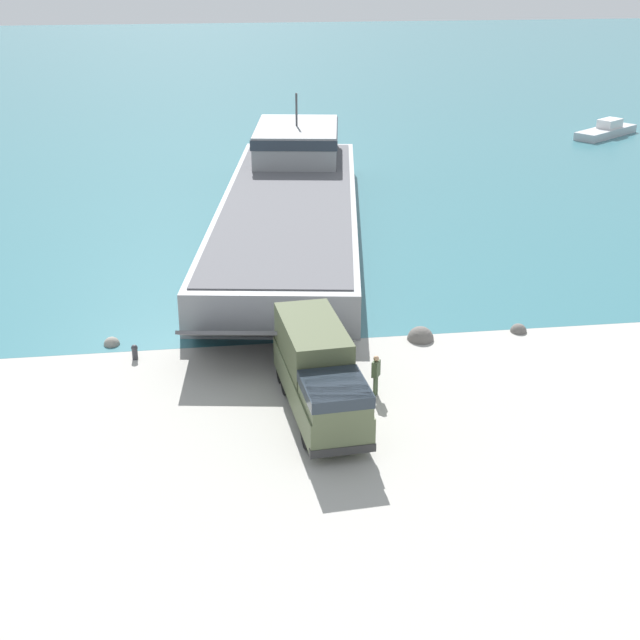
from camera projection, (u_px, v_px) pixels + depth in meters
ground_plane at (330, 412)px, 35.63m from camera, size 240.00×240.00×0.00m
water_surface at (227, 77)px, 123.94m from camera, size 240.00×180.00×0.01m
landing_craft at (291, 198)px, 59.11m from camera, size 13.85×38.83×7.07m
military_truck at (319, 373)px, 34.96m from camera, size 3.00×8.11×3.33m
soldier_on_ramp at (376, 372)px, 36.53m from camera, size 0.44×0.50×1.79m
moored_boat_a at (606, 131)px, 86.04m from camera, size 7.74×6.42×1.57m
mooring_bollard at (135, 351)px, 39.97m from camera, size 0.30×0.30×0.70m
shoreline_rock_a at (112, 345)px, 41.55m from camera, size 0.75×0.75×0.75m
shoreline_rock_b at (518, 332)px, 42.94m from camera, size 0.80×0.80×0.80m
shoreline_rock_c at (420, 339)px, 42.10m from camera, size 1.26×1.26×1.26m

